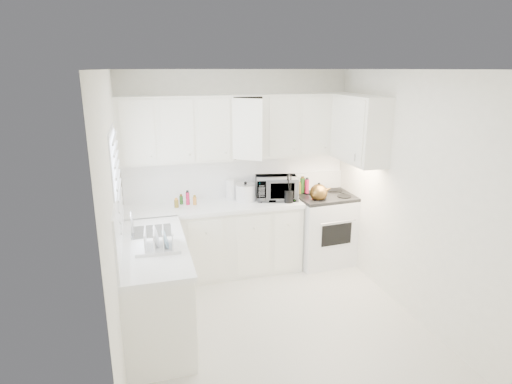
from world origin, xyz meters
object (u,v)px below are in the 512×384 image
object	(u,v)px
microwave	(276,186)
rice_cooker	(246,191)
stove	(325,219)
utensil_crock	(289,188)
tea_kettle	(319,191)
dish_rack	(158,238)

from	to	relation	value
microwave	rice_cooker	size ratio (longest dim) A/B	2.10
stove	utensil_crock	distance (m)	0.80
microwave	utensil_crock	size ratio (longest dim) A/B	1.40
tea_kettle	rice_cooker	bearing A→B (deg)	-175.37
stove	tea_kettle	size ratio (longest dim) A/B	4.33
stove	tea_kettle	distance (m)	0.51
dish_rack	microwave	bearing A→B (deg)	41.53
utensil_crock	dish_rack	xyz separation A→B (m)	(-1.70, -1.07, -0.08)
microwave	utensil_crock	world-z (taller)	utensil_crock
utensil_crock	tea_kettle	bearing A→B (deg)	-3.57
stove	utensil_crock	bearing A→B (deg)	-170.82
stove	utensil_crock	world-z (taller)	utensil_crock
tea_kettle	rice_cooker	world-z (taller)	rice_cooker
dish_rack	stove	bearing A→B (deg)	31.08
rice_cooker	stove	bearing A→B (deg)	-20.78
tea_kettle	dish_rack	size ratio (longest dim) A/B	0.68
rice_cooker	utensil_crock	distance (m)	0.57
microwave	stove	bearing A→B (deg)	6.50
stove	tea_kettle	world-z (taller)	stove
rice_cooker	dish_rack	distance (m)	1.75
stove	rice_cooker	world-z (taller)	stove
dish_rack	tea_kettle	bearing A→B (deg)	29.66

